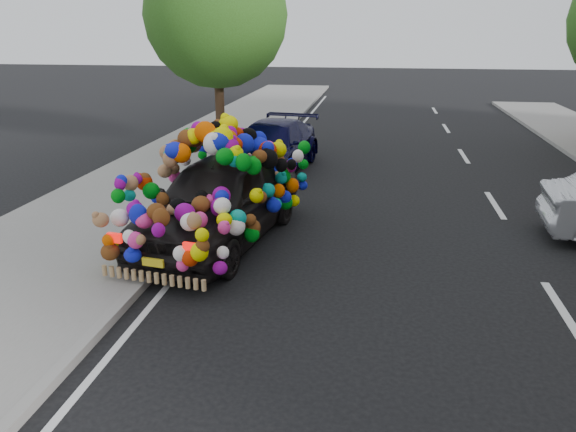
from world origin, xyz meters
name	(u,v)px	position (x,y,z in m)	size (l,w,h in m)	color
ground	(300,296)	(0.00, 0.00, 0.00)	(100.00, 100.00, 0.00)	black
sidewalk	(26,272)	(-4.30, 0.00, 0.06)	(4.00, 60.00, 0.12)	gray
kerb	(145,281)	(-2.35, 0.00, 0.07)	(0.15, 60.00, 0.13)	gray
lane_markings	(565,314)	(3.60, 0.00, 0.01)	(6.00, 50.00, 0.01)	silver
tree_near_sidewalk	(216,15)	(-3.80, 9.50, 4.02)	(4.20, 4.20, 6.13)	#332114
plush_art_car	(219,181)	(-1.73, 2.00, 1.12)	(2.88, 4.97, 2.18)	black
navy_sedan	(271,147)	(-1.80, 7.26, 0.65)	(1.83, 4.50, 1.31)	black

